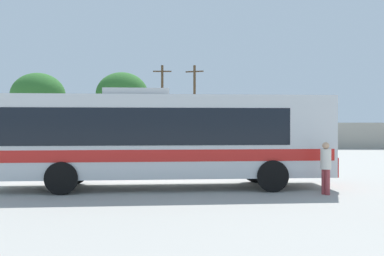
% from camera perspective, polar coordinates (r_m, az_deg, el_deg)
% --- Properties ---
extents(ground_plane, '(300.00, 300.00, 0.00)m').
position_cam_1_polar(ground_plane, '(26.85, -2.13, -4.19)').
color(ground_plane, '#A3A099').
extents(perimeter_wall, '(80.00, 0.30, 2.28)m').
position_cam_1_polar(perimeter_wall, '(41.08, -0.37, -0.93)').
color(perimeter_wall, '#9E998C').
rests_on(perimeter_wall, ground_plane).
extents(coach_bus_silver_red, '(11.85, 4.13, 3.42)m').
position_cam_1_polar(coach_bus_silver_red, '(16.04, -4.21, -0.90)').
color(coach_bus_silver_red, silver).
rests_on(coach_bus_silver_red, ground_plane).
extents(attendant_by_bus_door, '(0.46, 0.46, 1.65)m').
position_cam_1_polar(attendant_by_bus_door, '(15.16, 16.19, -4.41)').
color(attendant_by_bus_door, '#99383D').
rests_on(attendant_by_bus_door, ground_plane).
extents(parked_car_leftmost_silver, '(4.65, 2.31, 1.51)m').
position_cam_1_polar(parked_car_leftmost_silver, '(39.68, -16.21, -1.50)').
color(parked_car_leftmost_silver, '#B7BABF').
rests_on(parked_car_leftmost_silver, ground_plane).
extents(parked_car_second_silver, '(4.14, 2.04, 1.42)m').
position_cam_1_polar(parked_car_second_silver, '(37.48, -7.09, -1.66)').
color(parked_car_second_silver, '#B7BABF').
rests_on(parked_car_second_silver, ground_plane).
extents(utility_pole_near, '(1.80, 0.26, 7.91)m').
position_cam_1_polar(utility_pole_near, '(45.31, -3.69, 3.00)').
color(utility_pole_near, '#4C3823').
rests_on(utility_pole_near, ground_plane).
extents(utility_pole_far, '(1.76, 0.64, 7.79)m').
position_cam_1_polar(utility_pole_far, '(44.33, 0.31, 2.98)').
color(utility_pole_far, '#4C3823').
rests_on(utility_pole_far, ground_plane).
extents(roadside_tree_left, '(5.27, 5.27, 7.15)m').
position_cam_1_polar(roadside_tree_left, '(47.71, -18.46, 3.78)').
color(roadside_tree_left, brown).
rests_on(roadside_tree_left, ground_plane).
extents(roadside_tree_midleft, '(5.32, 5.32, 7.43)m').
position_cam_1_polar(roadside_tree_midleft, '(47.78, -8.63, 4.10)').
color(roadside_tree_midleft, brown).
rests_on(roadside_tree_midleft, ground_plane).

